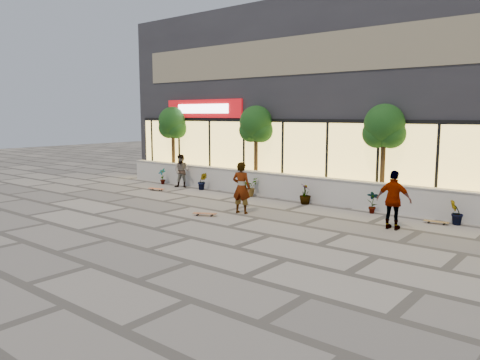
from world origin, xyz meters
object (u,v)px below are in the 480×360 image
Objects in this scene: tree_midwest at (256,126)px; skater_left at (182,171)px; tree_west at (173,125)px; skater_right_near at (394,200)px; tree_mideast at (384,129)px; skateboard_center at (205,214)px; skateboard_right_near at (436,222)px; skater_center at (241,188)px; skateboard_left at (156,189)px.

skater_left is (-3.43, -1.40, -2.18)m from tree_midwest.
tree_west reaches higher than skater_right_near.
skateboard_center is at bearing -128.01° from tree_mideast.
tree_midwest is 6.00m from tree_mideast.
tree_midwest reaches higher than skateboard_right_near.
tree_west is at bearing 117.10° from skateboard_center.
skater_center is 5.24m from skater_right_near.
skater_center reaches higher than skateboard_right_near.
tree_midwest is 4.65× the size of skateboard_left.
skater_center is 6.58m from skater_left.
skateboard_left is (-9.72, -2.77, -2.90)m from tree_mideast.
skateboard_right_near is (6.66, 3.85, -0.01)m from skateboard_center.
skater_right_near is (5.12, 1.10, -0.01)m from skater_center.
skater_left reaches higher than skateboard_left.
tree_west is 5.50m from tree_midwest.
tree_mideast is 2.44× the size of skater_left.
skater_left is (-5.96, 2.79, -0.13)m from skater_center.
skater_left is (2.07, -1.40, -2.18)m from tree_west.
skateboard_left is (-3.72, -2.77, -2.90)m from tree_midwest.
skater_center is at bearing -58.86° from tree_midwest.
skateboard_left is (-11.37, 0.32, -0.84)m from skater_right_near.
tree_west is 2.44× the size of skater_left.
skateboard_left is (-6.25, 1.42, -0.85)m from skater_center.
skater_left is at bearing -171.55° from tree_mideast.
tree_midwest is 2.11× the size of skater_center.
skateboard_center is 6.11m from skateboard_left.
skateboard_left is at bearing -25.97° from skater_center.
skater_right_near is 6.31m from skateboard_center.
skater_left is 1.91× the size of skateboard_left.
skater_center is 1.60m from skateboard_center.
tree_west is 13.67m from skater_right_near.
tree_west is 4.65× the size of skateboard_center.
skater_center is 1.16× the size of skater_left.
skateboard_center is (5.25, -3.95, -0.72)m from skater_left.
skateboard_center is 1.08× the size of skateboard_right_near.
skater_right_near reaches higher than skateboard_right_near.
tree_mideast is 7.38m from skateboard_center.
skater_left is 11.93m from skateboard_right_near.
skateboard_center is 1.00× the size of skateboard_left.
tree_west reaches higher than skater_center.
tree_midwest is 6.35m from skateboard_center.
skateboard_center is at bearing 45.35° from skater_center.
skater_center is at bearing -49.89° from skater_left.
skateboard_center is at bearing -61.77° from skater_left.
tree_midwest is at bearing -2.58° from skater_left.
skateboard_right_near is at bearing -6.12° from tree_west.
tree_midwest reaches higher than skater_right_near.
skater_center is at bearing -161.83° from skateboard_right_near.
skater_center is at bearing -27.54° from tree_west.
tree_mideast reaches higher than skateboard_right_near.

